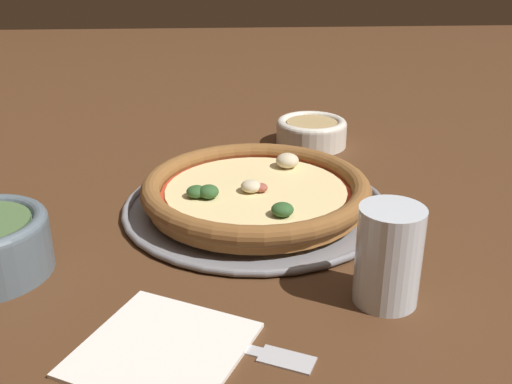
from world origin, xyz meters
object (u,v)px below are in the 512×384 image
bowl_near (311,131)px  drinking_cup (389,256)px  pizza (256,191)px  fork (230,344)px  pizza_tray (256,206)px  napkin (162,347)px

bowl_near → drinking_cup: drinking_cup is taller
bowl_near → drinking_cup: bearing=90.7°
pizza → fork: 0.27m
drinking_cup → bowl_near: bearing=-89.3°
pizza_tray → drinking_cup: 0.24m
pizza → pizza_tray: bearing=138.0°
bowl_near → fork: bearing=74.3°
pizza_tray → bowl_near: size_ratio=2.93×
pizza → drinking_cup: drinking_cup is taller
pizza_tray → fork: 0.27m
fork → napkin: bearing=-151.4°
napkin → fork: 0.06m
pizza → napkin: size_ratio=1.63×
pizza_tray → pizza: pizza is taller
napkin → fork: napkin is taller
pizza_tray → bowl_near: bearing=-113.5°
drinking_cup → napkin: drinking_cup is taller
bowl_near → napkin: bearing=68.7°
pizza_tray → fork: size_ratio=2.06×
pizza_tray → bowl_near: bowl_near is taller
pizza_tray → drinking_cup: (-0.11, 0.20, 0.04)m
pizza_tray → napkin: pizza_tray is taller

